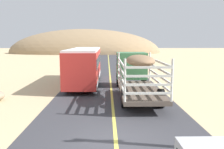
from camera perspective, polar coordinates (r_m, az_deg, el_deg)
The scene contains 6 objects.
ground_plane at distance 9.61m, azimuth 0.94°, elevation -15.97°, with size 240.00×240.00×0.00m, color #CCB284.
road_surface at distance 9.61m, azimuth 0.94°, elevation -15.92°, with size 8.00×120.00×0.02m, color #38383D.
road_centre_line at distance 9.60m, azimuth 0.94°, elevation -15.85°, with size 0.16×117.60×0.00m, color #D8CC4C.
livestock_truck at distance 18.37m, azimuth 5.31°, elevation 1.40°, with size 2.53×9.70×3.02m.
bus at distance 21.54m, azimuth -6.54°, elevation 2.25°, with size 2.54×10.00×3.21m.
distant_hill at distance 77.53m, azimuth -6.44°, elevation 5.14°, with size 48.31×22.99×15.30m, color #997C5A.
Camera 1 is at (-0.34, -8.77, 3.92)m, focal length 38.19 mm.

